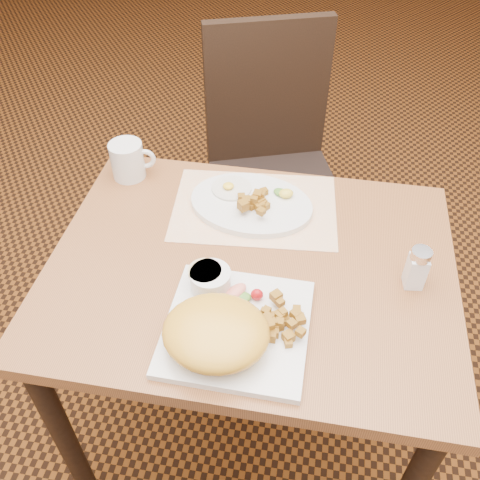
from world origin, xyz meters
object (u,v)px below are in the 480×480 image
object	(u,v)px
plate_oval	(251,204)
salt_shaker	(417,267)
plate_square	(237,328)
table	(250,295)
chair_far	(272,156)
coffee_mug	(128,160)

from	to	relation	value
plate_oval	salt_shaker	size ratio (longest dim) A/B	3.05
plate_square	table	bearing A→B (deg)	90.39
plate_oval	salt_shaker	distance (m)	0.43
chair_far	salt_shaker	bearing A→B (deg)	98.84
chair_far	coffee_mug	size ratio (longest dim) A/B	8.32
salt_shaker	coffee_mug	world-z (taller)	salt_shaker
plate_square	plate_oval	xyz separation A→B (m)	(-0.03, 0.37, 0.00)
chair_far	salt_shaker	size ratio (longest dim) A/B	9.70
chair_far	coffee_mug	world-z (taller)	chair_far
salt_shaker	coffee_mug	size ratio (longest dim) A/B	0.86
plate_oval	chair_far	bearing A→B (deg)	90.91
table	chair_far	size ratio (longest dim) A/B	0.93
salt_shaker	chair_far	bearing A→B (deg)	118.46
table	salt_shaker	world-z (taller)	salt_shaker
plate_oval	coffee_mug	size ratio (longest dim) A/B	2.61
table	salt_shaker	size ratio (longest dim) A/B	9.00
plate_square	coffee_mug	size ratio (longest dim) A/B	2.40
plate_oval	coffee_mug	xyz separation A→B (m)	(-0.34, 0.07, 0.04)
table	chair_far	xyz separation A→B (m)	(-0.04, 0.71, -0.10)
chair_far	coffee_mug	xyz separation A→B (m)	(-0.33, -0.45, 0.26)
table	coffee_mug	bearing A→B (deg)	144.23
plate_square	coffee_mug	xyz separation A→B (m)	(-0.37, 0.45, 0.04)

